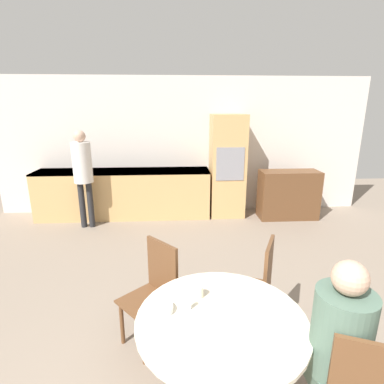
{
  "coord_description": "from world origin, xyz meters",
  "views": [
    {
      "loc": [
        -0.16,
        -0.29,
        2.04
      ],
      "look_at": [
        0.04,
        3.1,
        1.07
      ],
      "focal_mm": 28.0,
      "sensor_mm": 36.0,
      "label": 1
    }
  ],
  "objects_px": {
    "dining_table": "(221,345)",
    "chair_far_right": "(257,283)",
    "oven_unit": "(227,166)",
    "cup": "(199,292)",
    "bowl_near": "(160,309)",
    "sideboard": "(288,195)",
    "person_seated": "(341,347)",
    "chair_far_left": "(155,288)",
    "person_standing": "(83,168)"
  },
  "relations": [
    {
      "from": "oven_unit",
      "to": "cup",
      "type": "bearing_deg",
      "value": -102.87
    },
    {
      "from": "sideboard",
      "to": "chair_far_right",
      "type": "height_order",
      "value": "chair_far_right"
    },
    {
      "from": "oven_unit",
      "to": "cup",
      "type": "relative_size",
      "value": 22.54
    },
    {
      "from": "dining_table",
      "to": "sideboard",
      "type": "bearing_deg",
      "value": 63.24
    },
    {
      "from": "oven_unit",
      "to": "chair_far_right",
      "type": "xyz_separation_m",
      "value": [
        -0.27,
        -3.2,
        -0.45
      ]
    },
    {
      "from": "chair_far_left",
      "to": "cup",
      "type": "bearing_deg",
      "value": -3.69
    },
    {
      "from": "person_standing",
      "to": "cup",
      "type": "relative_size",
      "value": 19.75
    },
    {
      "from": "chair_far_left",
      "to": "person_standing",
      "type": "distance_m",
      "value": 3.09
    },
    {
      "from": "sideboard",
      "to": "chair_far_right",
      "type": "xyz_separation_m",
      "value": [
        -1.41,
        -2.95,
        0.06
      ]
    },
    {
      "from": "chair_far_right",
      "to": "cup",
      "type": "xyz_separation_m",
      "value": [
        -0.56,
        -0.47,
        0.25
      ]
    },
    {
      "from": "sideboard",
      "to": "bowl_near",
      "type": "height_order",
      "value": "sideboard"
    },
    {
      "from": "cup",
      "to": "bowl_near",
      "type": "bearing_deg",
      "value": -151.18
    },
    {
      "from": "oven_unit",
      "to": "sideboard",
      "type": "xyz_separation_m",
      "value": [
        1.13,
        -0.25,
        -0.51
      ]
    },
    {
      "from": "dining_table",
      "to": "person_standing",
      "type": "distance_m",
      "value": 3.9
    },
    {
      "from": "sideboard",
      "to": "person_seated",
      "type": "bearing_deg",
      "value": -106.9
    },
    {
      "from": "sideboard",
      "to": "bowl_near",
      "type": "distance_m",
      "value": 4.22
    },
    {
      "from": "sideboard",
      "to": "chair_far_left",
      "type": "bearing_deg",
      "value": -127.89
    },
    {
      "from": "chair_far_right",
      "to": "chair_far_left",
      "type": "bearing_deg",
      "value": -62.96
    },
    {
      "from": "oven_unit",
      "to": "dining_table",
      "type": "xyz_separation_m",
      "value": [
        -0.71,
        -3.9,
        -0.45
      ]
    },
    {
      "from": "chair_far_right",
      "to": "oven_unit",
      "type": "bearing_deg",
      "value": -159.67
    },
    {
      "from": "oven_unit",
      "to": "chair_far_right",
      "type": "height_order",
      "value": "oven_unit"
    },
    {
      "from": "chair_far_left",
      "to": "cup",
      "type": "height_order",
      "value": "chair_far_left"
    },
    {
      "from": "chair_far_left",
      "to": "chair_far_right",
      "type": "relative_size",
      "value": 1.0
    },
    {
      "from": "sideboard",
      "to": "person_seated",
      "type": "xyz_separation_m",
      "value": [
        -1.2,
        -3.93,
        0.27
      ]
    },
    {
      "from": "oven_unit",
      "to": "bowl_near",
      "type": "bearing_deg",
      "value": -106.15
    },
    {
      "from": "bowl_near",
      "to": "person_standing",
      "type": "bearing_deg",
      "value": 113.34
    },
    {
      "from": "person_seated",
      "to": "sideboard",
      "type": "bearing_deg",
      "value": 73.1
    },
    {
      "from": "chair_far_right",
      "to": "sideboard",
      "type": "bearing_deg",
      "value": 179.75
    },
    {
      "from": "dining_table",
      "to": "chair_far_right",
      "type": "bearing_deg",
      "value": 58.22
    },
    {
      "from": "person_standing",
      "to": "bowl_near",
      "type": "height_order",
      "value": "person_standing"
    },
    {
      "from": "chair_far_left",
      "to": "bowl_near",
      "type": "xyz_separation_m",
      "value": [
        0.08,
        -0.59,
        0.23
      ]
    },
    {
      "from": "cup",
      "to": "chair_far_right",
      "type": "bearing_deg",
      "value": 39.7
    },
    {
      "from": "chair_far_right",
      "to": "person_standing",
      "type": "relative_size",
      "value": 0.55
    },
    {
      "from": "person_standing",
      "to": "person_seated",
      "type": "bearing_deg",
      "value": -56.15
    },
    {
      "from": "oven_unit",
      "to": "sideboard",
      "type": "relative_size",
      "value": 1.77
    },
    {
      "from": "chair_far_right",
      "to": "dining_table",
      "type": "bearing_deg",
      "value": -6.55
    },
    {
      "from": "chair_far_left",
      "to": "dining_table",
      "type": "bearing_deg",
      "value": -6.55
    },
    {
      "from": "oven_unit",
      "to": "person_seated",
      "type": "xyz_separation_m",
      "value": [
        -0.06,
        -4.19,
        -0.24
      ]
    },
    {
      "from": "dining_table",
      "to": "bowl_near",
      "type": "relative_size",
      "value": 6.66
    },
    {
      "from": "person_seated",
      "to": "cup",
      "type": "height_order",
      "value": "person_seated"
    },
    {
      "from": "cup",
      "to": "person_standing",
      "type": "bearing_deg",
      "value": 118.17
    },
    {
      "from": "oven_unit",
      "to": "cup",
      "type": "xyz_separation_m",
      "value": [
        -0.84,
        -3.67,
        -0.19
      ]
    },
    {
      "from": "cup",
      "to": "bowl_near",
      "type": "height_order",
      "value": "cup"
    },
    {
      "from": "dining_table",
      "to": "chair_far_left",
      "type": "relative_size",
      "value": 1.21
    },
    {
      "from": "person_standing",
      "to": "sideboard",
      "type": "bearing_deg",
      "value": 3.89
    },
    {
      "from": "oven_unit",
      "to": "sideboard",
      "type": "distance_m",
      "value": 1.26
    },
    {
      "from": "oven_unit",
      "to": "bowl_near",
      "type": "distance_m",
      "value": 3.98
    },
    {
      "from": "chair_far_right",
      "to": "person_seated",
      "type": "relative_size",
      "value": 0.74
    },
    {
      "from": "dining_table",
      "to": "chair_far_left",
      "type": "bearing_deg",
      "value": 125.39
    },
    {
      "from": "dining_table",
      "to": "chair_far_left",
      "type": "xyz_separation_m",
      "value": [
        -0.48,
        0.67,
        0.01
      ]
    }
  ]
}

